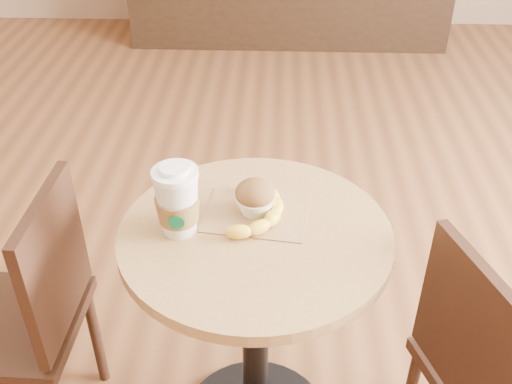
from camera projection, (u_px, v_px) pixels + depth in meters
cafe_table at (255, 306)px, 1.51m from camera, size 0.63×0.63×0.75m
chair_left at (29, 314)px, 1.56m from camera, size 0.37×0.37×0.82m
chair_right at (490, 374)px, 1.42m from camera, size 0.45×0.45×0.80m
kraft_bag at (256, 214)px, 1.42m from camera, size 0.26×0.21×0.00m
coffee_cup at (177, 203)px, 1.33m from camera, size 0.10×0.10×0.17m
muffin at (255, 197)px, 1.40m from camera, size 0.10×0.10×0.09m
banana at (259, 208)px, 1.41m from camera, size 0.21×0.27×0.03m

